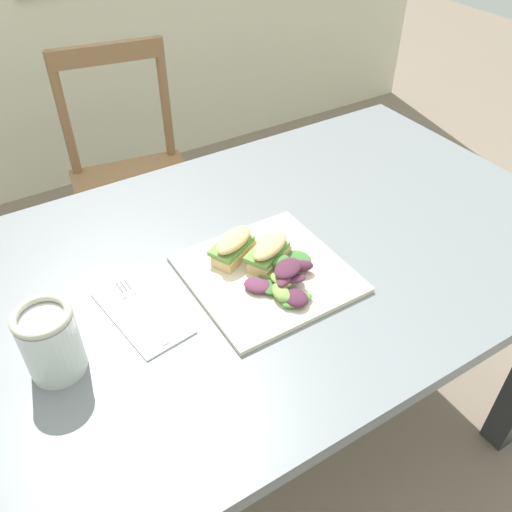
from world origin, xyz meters
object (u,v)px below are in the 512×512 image
at_px(chair_wooden_far, 134,182).
at_px(sandwich_half_front, 269,252).
at_px(dining_table, 252,300).
at_px(mason_jar_iced_tea, 52,344).
at_px(plate_lunch, 267,273).
at_px(fork_on_napkin, 137,305).
at_px(sandwich_half_back, 233,246).

relative_size(chair_wooden_far, sandwich_half_front, 8.09).
height_order(dining_table, mason_jar_iced_tea, mason_jar_iced_tea).
relative_size(plate_lunch, fork_on_napkin, 1.55).
bearing_deg(sandwich_half_back, fork_on_napkin, -174.56).
bearing_deg(chair_wooden_far, dining_table, -92.99).
relative_size(dining_table, mason_jar_iced_tea, 11.38).
height_order(sandwich_half_back, fork_on_napkin, sandwich_half_back).
distance_m(sandwich_half_front, mason_jar_iced_tea, 0.42).
xyz_separation_m(chair_wooden_far, sandwich_half_back, (-0.08, -0.84, 0.33)).
relative_size(dining_table, chair_wooden_far, 1.64).
distance_m(plate_lunch, sandwich_half_back, 0.08).
relative_size(sandwich_half_front, mason_jar_iced_tea, 0.86).
bearing_deg(plate_lunch, chair_wooden_far, 87.02).
bearing_deg(fork_on_napkin, sandwich_half_front, -6.86).
height_order(plate_lunch, mason_jar_iced_tea, mason_jar_iced_tea).
bearing_deg(chair_wooden_far, sandwich_half_front, -92.01).
xyz_separation_m(sandwich_half_front, sandwich_half_back, (-0.05, 0.05, 0.00)).
height_order(plate_lunch, fork_on_napkin, plate_lunch).
bearing_deg(sandwich_half_back, dining_table, -11.85).
distance_m(chair_wooden_far, plate_lunch, 0.96).
bearing_deg(plate_lunch, dining_table, 87.22).
height_order(dining_table, chair_wooden_far, chair_wooden_far).
distance_m(fork_on_napkin, mason_jar_iced_tea, 0.18).
bearing_deg(chair_wooden_far, sandwich_half_back, -95.45).
xyz_separation_m(dining_table, sandwich_half_front, (0.01, -0.04, 0.16)).
relative_size(sandwich_half_front, fork_on_napkin, 0.58).
relative_size(dining_table, plate_lunch, 4.94).
relative_size(chair_wooden_far, fork_on_napkin, 4.68).
distance_m(sandwich_half_back, mason_jar_iced_tea, 0.38).
relative_size(dining_table, fork_on_napkin, 7.66).
bearing_deg(sandwich_half_front, sandwich_half_back, 133.69).
height_order(chair_wooden_far, plate_lunch, chair_wooden_far).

